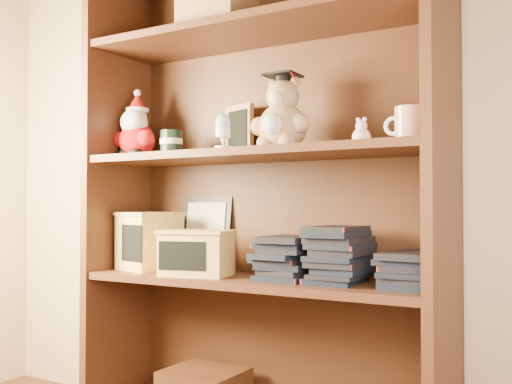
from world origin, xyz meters
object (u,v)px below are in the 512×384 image
(teacher_mug, at_px, (408,125))
(treats_box, at_px, (149,240))
(grad_teddy_bear, at_px, (282,120))
(bookcase, at_px, (263,205))

(teacher_mug, relative_size, treats_box, 0.49)
(grad_teddy_bear, bearing_deg, bookcase, 149.65)
(grad_teddy_bear, relative_size, treats_box, 1.06)
(bookcase, relative_size, treats_box, 6.97)
(grad_teddy_bear, bearing_deg, teacher_mug, 1.07)
(grad_teddy_bear, bearing_deg, treats_box, 179.31)
(grad_teddy_bear, xyz_separation_m, teacher_mug, (0.40, 0.01, -0.04))
(teacher_mug, bearing_deg, treats_box, -179.95)
(bookcase, height_order, treats_box, bookcase)
(bookcase, bearing_deg, teacher_mug, -5.85)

